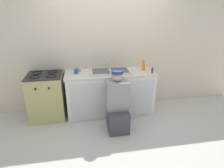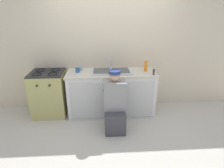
{
  "view_description": "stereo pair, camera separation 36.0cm",
  "coord_description": "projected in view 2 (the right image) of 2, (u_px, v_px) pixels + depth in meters",
  "views": [
    {
      "loc": [
        -0.57,
        -3.2,
        2.05
      ],
      "look_at": [
        0.0,
        0.1,
        0.7
      ],
      "focal_mm": 30.0,
      "sensor_mm": 36.0,
      "label": 1
    },
    {
      "loc": [
        -0.21,
        -3.24,
        2.05
      ],
      "look_at": [
        0.0,
        0.1,
        0.7
      ],
      "focal_mm": 30.0,
      "sensor_mm": 36.0,
      "label": 2
    }
  ],
  "objects": [
    {
      "name": "soap_bottle_orange",
      "position": [
        146.0,
        66.0,
        3.73
      ],
      "size": [
        0.06,
        0.06,
        0.25
      ],
      "color": "orange",
      "rests_on": "countertop"
    },
    {
      "name": "sink_double_basin",
      "position": [
        111.0,
        71.0,
        3.72
      ],
      "size": [
        0.8,
        0.44,
        0.19
      ],
      "color": "silver",
      "rests_on": "countertop"
    },
    {
      "name": "back_wall",
      "position": [
        110.0,
        50.0,
        3.91
      ],
      "size": [
        6.0,
        0.1,
        2.5
      ],
      "primitive_type": "cube",
      "color": "beige",
      "rests_on": "ground_plane"
    },
    {
      "name": "stove_range",
      "position": [
        49.0,
        93.0,
        3.81
      ],
      "size": [
        0.66,
        0.62,
        0.92
      ],
      "color": "tan",
      "rests_on": "ground_plane"
    },
    {
      "name": "countertop",
      "position": [
        111.0,
        73.0,
        3.73
      ],
      "size": [
        1.78,
        0.62,
        0.04
      ],
      "primitive_type": "cube",
      "color": "beige",
      "rests_on": "counter_cabinet"
    },
    {
      "name": "counter_cabinet",
      "position": [
        111.0,
        93.0,
        3.89
      ],
      "size": [
        1.74,
        0.62,
        0.84
      ],
      "color": "white",
      "rests_on": "ground_plane"
    },
    {
      "name": "coffee_mug",
      "position": [
        78.0,
        70.0,
        3.69
      ],
      "size": [
        0.13,
        0.08,
        0.09
      ],
      "color": "#335699",
      "rests_on": "countertop"
    },
    {
      "name": "ground_plane",
      "position": [
        112.0,
        118.0,
        3.77
      ],
      "size": [
        12.0,
        12.0,
        0.0
      ],
      "primitive_type": "plane",
      "color": "beige"
    },
    {
      "name": "plumber_person",
      "position": [
        115.0,
        106.0,
        3.28
      ],
      "size": [
        0.42,
        0.61,
        1.1
      ],
      "color": "#3F3F47",
      "rests_on": "ground_plane"
    },
    {
      "name": "spice_bottle_pepper",
      "position": [
        154.0,
        72.0,
        3.56
      ],
      "size": [
        0.04,
        0.04,
        0.1
      ],
      "color": "#513823",
      "rests_on": "countertop"
    },
    {
      "name": "water_glass",
      "position": [
        81.0,
        67.0,
        3.85
      ],
      "size": [
        0.06,
        0.06,
        0.1
      ],
      "color": "#ADC6CC",
      "rests_on": "countertop"
    }
  ]
}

